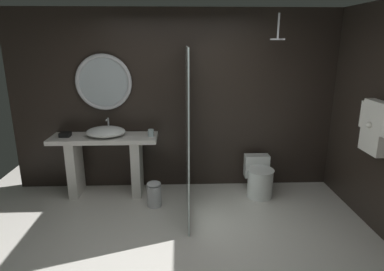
# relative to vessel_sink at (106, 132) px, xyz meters

# --- Properties ---
(ground_plane) EXTENTS (5.76, 5.76, 0.00)m
(ground_plane) POSITION_rel_vessel_sink_xyz_m (1.00, -1.56, -0.94)
(ground_plane) COLOR silver
(back_wall_panel) EXTENTS (4.80, 0.10, 2.60)m
(back_wall_panel) POSITION_rel_vessel_sink_xyz_m (1.00, 0.34, 0.36)
(back_wall_panel) COLOR black
(back_wall_panel) RESTS_ON ground_plane
(side_wall_right) EXTENTS (0.10, 2.47, 2.60)m
(side_wall_right) POSITION_rel_vessel_sink_xyz_m (3.35, -0.80, 0.36)
(side_wall_right) COLOR black
(side_wall_right) RESTS_ON ground_plane
(vanity_counter) EXTENTS (1.48, 0.49, 0.87)m
(vanity_counter) POSITION_rel_vessel_sink_xyz_m (-0.03, 0.02, -0.39)
(vanity_counter) COLOR silver
(vanity_counter) RESTS_ON ground_plane
(vessel_sink) EXTENTS (0.54, 0.44, 0.22)m
(vessel_sink) POSITION_rel_vessel_sink_xyz_m (0.00, 0.00, 0.00)
(vessel_sink) COLOR white
(vessel_sink) RESTS_ON vanity_counter
(tumbler_cup) EXTENTS (0.08, 0.08, 0.10)m
(tumbler_cup) POSITION_rel_vessel_sink_xyz_m (0.63, -0.01, -0.02)
(tumbler_cup) COLOR silver
(tumbler_cup) RESTS_ON vanity_counter
(tissue_box) EXTENTS (0.14, 0.14, 0.06)m
(tissue_box) POSITION_rel_vessel_sink_xyz_m (-0.57, 0.02, -0.04)
(tissue_box) COLOR black
(tissue_box) RESTS_ON vanity_counter
(round_wall_mirror) EXTENTS (0.79, 0.06, 0.79)m
(round_wall_mirror) POSITION_rel_vessel_sink_xyz_m (-0.03, 0.25, 0.65)
(round_wall_mirror) COLOR silver
(shower_glass_panel) EXTENTS (0.02, 1.44, 2.09)m
(shower_glass_panel) POSITION_rel_vessel_sink_xyz_m (1.12, -0.43, 0.11)
(shower_glass_panel) COLOR silver
(shower_glass_panel) RESTS_ON ground_plane
(rain_shower_head) EXTENTS (0.19, 0.19, 0.34)m
(rain_shower_head) POSITION_rel_vessel_sink_xyz_m (2.31, -0.04, 1.27)
(rain_shower_head) COLOR silver
(hanging_bathrobe) EXTENTS (0.20, 0.56, 0.66)m
(hanging_bathrobe) POSITION_rel_vessel_sink_xyz_m (3.21, -0.98, 0.31)
(hanging_bathrobe) COLOR silver
(toilet) EXTENTS (0.38, 0.55, 0.54)m
(toilet) POSITION_rel_vessel_sink_xyz_m (2.16, -0.11, -0.68)
(toilet) COLOR white
(toilet) RESTS_ON ground_plane
(waste_bin) EXTENTS (0.19, 0.19, 0.35)m
(waste_bin) POSITION_rel_vessel_sink_xyz_m (0.68, -0.40, -0.76)
(waste_bin) COLOR silver
(waste_bin) RESTS_ON ground_plane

